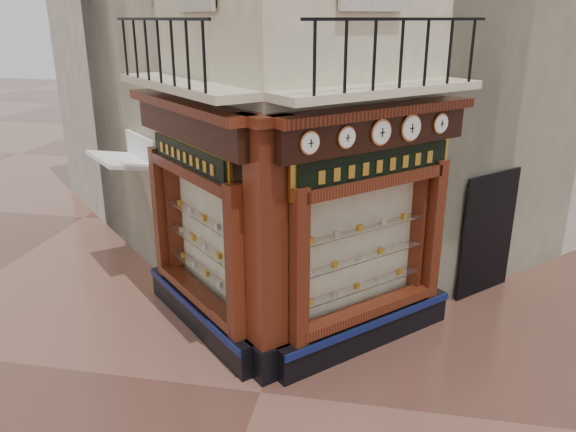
% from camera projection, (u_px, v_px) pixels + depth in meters
% --- Properties ---
extents(ground, '(80.00, 80.00, 0.00)m').
position_uv_depth(ground, '(260.00, 392.00, 8.19)').
color(ground, '#512F26').
rests_on(ground, ground).
extents(neighbour_left, '(11.31, 11.31, 11.00)m').
position_uv_depth(neighbour_left, '(241.00, 4.00, 14.79)').
color(neighbour_left, beige).
rests_on(neighbour_left, ground).
extents(neighbour_right, '(11.31, 11.31, 11.00)m').
position_uv_depth(neighbour_right, '(434.00, 4.00, 13.93)').
color(neighbour_right, beige).
rests_on(neighbour_right, ground).
extents(shopfront_left, '(2.86, 2.86, 3.98)m').
position_uv_depth(shopfront_left, '(197.00, 223.00, 9.23)').
color(shopfront_left, black).
rests_on(shopfront_left, ground).
extents(shopfront_right, '(2.86, 2.86, 3.98)m').
position_uv_depth(shopfront_right, '(369.00, 234.00, 8.74)').
color(shopfront_right, black).
rests_on(shopfront_right, ground).
extents(corner_pilaster, '(0.85, 0.85, 3.98)m').
position_uv_depth(corner_pilaster, '(266.00, 257.00, 8.01)').
color(corner_pilaster, black).
rests_on(corner_pilaster, ground).
extents(balcony, '(5.94, 2.97, 1.03)m').
position_uv_depth(balcony, '(279.00, 87.00, 8.16)').
color(balcony, beige).
rests_on(balcony, ground).
extents(clock_a, '(0.26, 0.26, 0.32)m').
position_uv_depth(clock_a, '(309.00, 143.00, 7.34)').
color(clock_a, '#B8763D').
rests_on(clock_a, ground).
extents(clock_b, '(0.26, 0.26, 0.31)m').
position_uv_depth(clock_b, '(346.00, 137.00, 7.68)').
color(clock_b, '#B8763D').
rests_on(clock_b, ground).
extents(clock_c, '(0.31, 0.31, 0.39)m').
position_uv_depth(clock_c, '(381.00, 132.00, 8.02)').
color(clock_c, '#B8763D').
rests_on(clock_c, ground).
extents(clock_d, '(0.33, 0.33, 0.41)m').
position_uv_depth(clock_d, '(411.00, 128.00, 8.34)').
color(clock_d, '#B8763D').
rests_on(clock_d, ground).
extents(clock_e, '(0.26, 0.26, 0.32)m').
position_uv_depth(clock_e, '(440.00, 124.00, 8.69)').
color(clock_e, '#B8763D').
rests_on(clock_e, ground).
extents(awning, '(1.75, 1.75, 0.25)m').
position_uv_depth(awning, '(132.00, 274.00, 11.99)').
color(awning, white).
rests_on(awning, ground).
extents(signboard_left, '(1.95, 1.95, 0.52)m').
position_uv_depth(signboard_left, '(189.00, 157.00, 8.81)').
color(signboard_left, gold).
rests_on(signboard_left, ground).
extents(signboard_right, '(2.24, 2.24, 0.60)m').
position_uv_depth(signboard_right, '(376.00, 166.00, 8.31)').
color(signboard_right, gold).
rests_on(signboard_right, ground).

